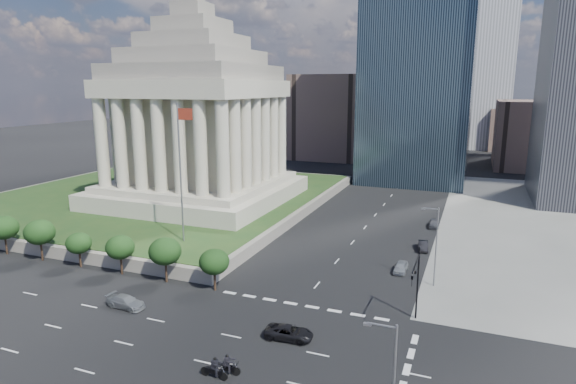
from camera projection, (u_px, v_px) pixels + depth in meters
The scene contains 18 objects.
ground at pixel (408, 176), 132.40m from camera, with size 500.00×500.00×0.00m, color black.
plaza_terrace at pixel (161, 197), 102.93m from camera, with size 66.00×70.00×1.80m, color slate.
plaza_lawn at pixel (161, 193), 102.72m from camera, with size 64.00×68.00×0.10m, color #1D3D19.
war_memorial at pixel (196, 101), 92.77m from camera, with size 34.00×34.00×39.00m, color #AEA791, non-canonical shape.
flagpole at pixel (181, 166), 68.37m from camera, with size 2.52×0.24×20.00m.
tree_row at pixel (59, 243), 66.36m from camera, with size 53.00×4.00×6.00m, color black, non-canonical shape.
midrise_glass at pixel (419, 63), 120.70m from camera, with size 26.00×26.00×60.00m, color black.
building_filler_ne at pixel (531, 134), 146.02m from camera, with size 20.00×30.00×20.00m, color brown.
building_filler_nw at pixel (334, 116), 167.41m from camera, with size 24.00×30.00×28.00m, color brown.
traffic_signal_ne at pixel (416, 278), 48.38m from camera, with size 0.30×5.74×8.00m.
street_lamp_north at pixel (435, 242), 58.27m from camera, with size 2.13×0.22×10.00m.
pickup_truck at pixel (289, 333), 46.87m from camera, with size 2.20×4.77×1.33m, color black.
suv_grey at pixel (126, 302), 53.54m from camera, with size 4.66×1.89×1.35m, color slate.
parked_sedan_near at pixel (401, 267), 63.83m from camera, with size 1.59×3.96×1.35m, color #93979B.
parked_sedan_mid at pixel (423, 246), 72.44m from camera, with size 4.01×1.40×1.32m, color black.
parked_sedan_far at pixel (434, 223), 84.13m from camera, with size 4.17×1.68×1.42m, color #4D4E53.
motorcycle_lead at pixel (226, 364), 41.00m from camera, with size 2.56×0.70×1.91m, color black, non-canonical shape.
motorcycle_trail at pixel (214, 367), 40.48m from camera, with size 2.65×0.72×1.98m, color black, non-canonical shape.
Camera 1 is at (17.16, -33.27, 24.12)m, focal length 30.00 mm.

